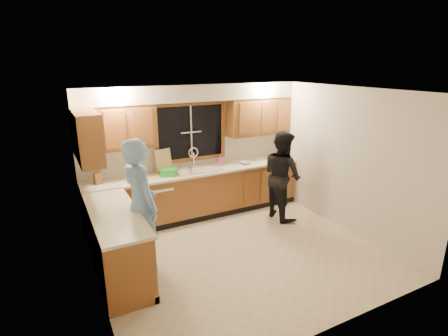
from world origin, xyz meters
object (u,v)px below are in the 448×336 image
object	(u,v)px
stove	(125,263)
man	(141,205)
woman	(282,175)
knife_block	(97,178)
dish_crate	(169,172)
bowl	(246,163)
sink	(198,173)
dishwasher	(156,203)
soap_bottle	(220,160)

from	to	relation	value
stove	man	bearing A→B (deg)	54.99
woman	knife_block	bearing A→B (deg)	73.80
dish_crate	bowl	size ratio (longest dim) A/B	1.34
sink	stove	distance (m)	2.60
bowl	stove	bearing A→B (deg)	-147.98
woman	bowl	world-z (taller)	woman
sink	man	world-z (taller)	man
dishwasher	sink	bearing A→B (deg)	0.99
dishwasher	bowl	distance (m)	1.95
man	bowl	xyz separation A→B (m)	(2.45, 1.23, -0.02)
sink	dishwasher	distance (m)	0.96
dishwasher	dish_crate	size ratio (longest dim) A/B	2.98
woman	bowl	distance (m)	0.82
stove	woman	xyz separation A→B (m)	(3.18, 1.03, 0.39)
stove	dishwasher	bearing A→B (deg)	62.31
man	knife_block	size ratio (longest dim) A/B	9.55
knife_block	soap_bottle	xyz separation A→B (m)	(2.34, 0.08, -0.00)
man	dish_crate	xyz separation A→B (m)	(0.83, 1.23, 0.02)
knife_block	soap_bottle	world-z (taller)	knife_block
dishwasher	soap_bottle	size ratio (longest dim) A/B	4.28
woman	soap_bottle	size ratio (longest dim) A/B	8.79
sink	dish_crate	world-z (taller)	sink
sink	man	bearing A→B (deg)	-137.87
man	dish_crate	bearing A→B (deg)	-45.72
woman	bowl	bearing A→B (deg)	24.36
dish_crate	bowl	world-z (taller)	dish_crate
sink	soap_bottle	world-z (taller)	sink
dishwasher	stove	distance (m)	2.04
dishwasher	stove	xyz separation A→B (m)	(-0.95, -1.81, 0.04)
stove	woman	bearing A→B (deg)	17.96
sink	man	size ratio (longest dim) A/B	0.45
stove	soap_bottle	xyz separation A→B (m)	(2.35, 1.96, 0.57)
dishwasher	knife_block	distance (m)	1.13
sink	stove	world-z (taller)	sink
stove	knife_block	world-z (taller)	knife_block
sink	dish_crate	size ratio (longest dim) A/B	3.13
knife_block	dish_crate	bearing A→B (deg)	-20.81
bowl	knife_block	bearing A→B (deg)	177.65
woman	dish_crate	xyz separation A→B (m)	(-1.97, 0.74, 0.14)
man	dish_crate	size ratio (longest dim) A/B	6.98
knife_block	soap_bottle	distance (m)	2.34
knife_block	man	bearing A→B (deg)	-89.99
dishwasher	dish_crate	world-z (taller)	dish_crate
stove	bowl	bearing A→B (deg)	32.02
dish_crate	soap_bottle	bearing A→B (deg)	9.61
stove	bowl	xyz separation A→B (m)	(2.83, 1.77, 0.50)
sink	dish_crate	xyz separation A→B (m)	(-0.59, -0.05, 0.12)
dishwasher	woman	xyz separation A→B (m)	(2.23, -0.78, 0.43)
dishwasher	man	xyz separation A→B (m)	(-0.57, -1.27, 0.55)
dishwasher	man	bearing A→B (deg)	-114.26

